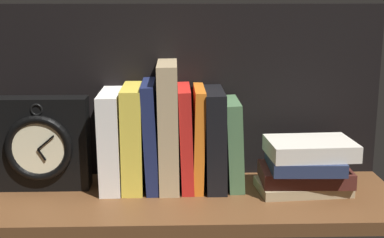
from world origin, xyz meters
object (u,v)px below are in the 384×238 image
at_px(book_white_catcher, 113,140).
at_px(book_yellow_seinlanguage, 134,137).
at_px(book_navy_bierce, 152,135).
at_px(book_green_romantic, 234,143).
at_px(book_black_skeptic, 215,138).
at_px(book_orange_pandolfini, 199,137).
at_px(book_tan_shortstories, 169,126).
at_px(framed_clock, 42,144).
at_px(book_red_requiem, 187,137).
at_px(book_stack_side, 307,166).

distance_m(book_white_catcher, book_yellow_seinlanguage, 0.04).
bearing_deg(book_navy_bierce, book_green_romantic, 0.00).
bearing_deg(book_white_catcher, book_green_romantic, 0.00).
distance_m(book_white_catcher, book_navy_bierce, 0.08).
bearing_deg(book_black_skeptic, book_orange_pandolfini, 180.00).
xyz_separation_m(book_yellow_seinlanguage, book_green_romantic, (0.20, 0.00, -0.01)).
height_order(book_yellow_seinlanguage, book_black_skeptic, book_yellow_seinlanguage).
bearing_deg(book_navy_bierce, book_black_skeptic, 0.00).
xyz_separation_m(book_navy_bierce, book_tan_shortstories, (0.03, 0.00, 0.02)).
xyz_separation_m(book_white_catcher, framed_clock, (-0.14, -0.01, -0.00)).
bearing_deg(book_white_catcher, book_navy_bierce, 0.00).
bearing_deg(book_red_requiem, book_orange_pandolfini, 0.00).
relative_size(book_yellow_seinlanguage, book_stack_side, 1.09).
height_order(book_green_romantic, book_stack_side, book_green_romantic).
bearing_deg(book_navy_bierce, book_white_catcher, 180.00).
height_order(book_tan_shortstories, book_stack_side, book_tan_shortstories).
height_order(book_navy_bierce, book_red_requiem, book_navy_bierce).
bearing_deg(book_stack_side, book_white_catcher, 173.65).
bearing_deg(book_white_catcher, framed_clock, -175.56).
bearing_deg(book_tan_shortstories, book_navy_bierce, 180.00).
bearing_deg(book_yellow_seinlanguage, book_black_skeptic, 0.00).
relative_size(book_navy_bierce, book_green_romantic, 1.21).
distance_m(book_navy_bierce, book_orange_pandolfini, 0.09).
relative_size(book_navy_bierce, book_stack_side, 1.13).
relative_size(book_tan_shortstories, book_orange_pandolfini, 1.25).
bearing_deg(book_orange_pandolfini, book_yellow_seinlanguage, -180.00).
bearing_deg(book_orange_pandolfini, book_black_skeptic, -0.00).
bearing_deg(book_navy_bierce, book_yellow_seinlanguage, 180.00).
bearing_deg(book_yellow_seinlanguage, book_tan_shortstories, 0.00).
distance_m(book_yellow_seinlanguage, book_red_requiem, 0.10).
distance_m(book_yellow_seinlanguage, book_orange_pandolfini, 0.13).
relative_size(book_navy_bierce, framed_clock, 1.15).
bearing_deg(framed_clock, book_black_skeptic, 1.78).
xyz_separation_m(book_green_romantic, book_stack_side, (0.14, -0.04, -0.04)).
bearing_deg(book_orange_pandolfini, book_navy_bierce, -180.00).
xyz_separation_m(book_white_catcher, book_black_skeptic, (0.21, 0.00, 0.00)).
xyz_separation_m(book_navy_bierce, book_stack_side, (0.30, -0.04, -0.05)).
xyz_separation_m(book_navy_bierce, book_orange_pandolfini, (0.09, 0.00, -0.01)).
relative_size(book_navy_bierce, book_black_skeptic, 1.08).
bearing_deg(book_tan_shortstories, book_black_skeptic, 0.00).
relative_size(book_yellow_seinlanguage, framed_clock, 1.10).
bearing_deg(framed_clock, book_tan_shortstories, 2.44).
relative_size(book_tan_shortstories, book_red_requiem, 1.24).
bearing_deg(book_red_requiem, book_white_catcher, -180.00).
bearing_deg(book_orange_pandolfini, framed_clock, -178.03).
relative_size(book_white_catcher, book_orange_pandolfini, 0.96).
bearing_deg(book_tan_shortstories, book_red_requiem, 0.00).
bearing_deg(framed_clock, book_stack_side, -3.51).
bearing_deg(book_tan_shortstories, framed_clock, -177.56).
relative_size(book_tan_shortstories, book_black_skeptic, 1.28).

